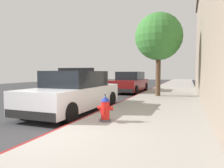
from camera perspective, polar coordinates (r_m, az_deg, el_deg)
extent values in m
cube|color=#353538|center=(15.43, -7.10, -2.73)|extent=(32.06, 60.00, 0.20)
cube|color=#9E9991|center=(13.70, 15.72, -2.85)|extent=(3.46, 60.00, 0.15)
cube|color=maroon|center=(13.96, 8.46, -2.66)|extent=(0.08, 60.00, 0.15)
cube|color=black|center=(10.11, 24.48, 15.44)|extent=(0.06, 1.30, 1.10)
cube|color=black|center=(15.36, 23.15, 11.17)|extent=(0.06, 1.30, 1.10)
cube|color=white|center=(7.98, -10.44, -3.44)|extent=(1.84, 4.80, 0.76)
cube|color=black|center=(8.06, -9.94, 1.47)|extent=(1.64, 2.50, 0.60)
cube|color=black|center=(6.16, -21.84, -8.06)|extent=(1.76, 0.16, 0.24)
cube|color=black|center=(10.07, -3.52, -3.50)|extent=(1.76, 0.16, 0.24)
cylinder|color=black|center=(9.90, -9.60, -3.66)|extent=(0.22, 0.64, 0.64)
cylinder|color=black|center=(9.16, -0.24, -4.17)|extent=(0.22, 0.64, 0.64)
cylinder|color=black|center=(7.20, -23.45, -6.48)|extent=(0.22, 0.64, 0.64)
cylinder|color=black|center=(6.14, -11.75, -7.92)|extent=(0.22, 0.64, 0.64)
cube|color=black|center=(8.01, -10.14, 4.04)|extent=(1.48, 0.20, 0.12)
cube|color=red|center=(8.20, -12.25, 3.99)|extent=(0.44, 0.18, 0.11)
cube|color=#1E33E0|center=(7.84, -7.94, 4.07)|extent=(0.44, 0.18, 0.11)
cube|color=maroon|center=(15.54, 5.08, -0.16)|extent=(1.84, 4.80, 0.76)
cube|color=black|center=(15.66, 5.24, 2.35)|extent=(1.64, 2.50, 0.60)
cube|color=black|center=(13.32, 2.37, -1.84)|extent=(1.76, 0.16, 0.24)
cube|color=black|center=(17.81, 7.10, -0.58)|extent=(1.76, 0.16, 0.24)
cylinder|color=black|center=(17.42, 3.86, -0.64)|extent=(0.22, 0.64, 0.64)
cylinder|color=black|center=(17.01, 9.41, -0.78)|extent=(0.22, 0.64, 0.64)
cylinder|color=black|center=(14.21, -0.11, -1.52)|extent=(0.22, 0.64, 0.64)
cylinder|color=black|center=(13.70, 6.63, -1.72)|extent=(0.22, 0.64, 0.64)
cylinder|color=#4C4C51|center=(5.75, -1.89, -10.08)|extent=(0.32, 0.32, 0.06)
cylinder|color=red|center=(5.69, -1.89, -7.34)|extent=(0.24, 0.24, 0.50)
cone|color=navy|center=(5.64, -1.90, -4.14)|extent=(0.28, 0.28, 0.14)
cylinder|color=#4C4C51|center=(5.63, -1.90, -3.13)|extent=(0.05, 0.05, 0.06)
cylinder|color=red|center=(5.75, -3.47, -6.63)|extent=(0.10, 0.10, 0.10)
cylinder|color=red|center=(5.62, -0.28, -6.85)|extent=(0.10, 0.10, 0.10)
cylinder|color=red|center=(5.53, -2.61, -7.55)|extent=(0.13, 0.12, 0.13)
cylinder|color=brown|center=(12.06, 12.78, 2.58)|extent=(0.28, 0.28, 2.46)
sphere|color=#387A33|center=(12.23, 12.91, 12.82)|extent=(2.69, 2.69, 2.69)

